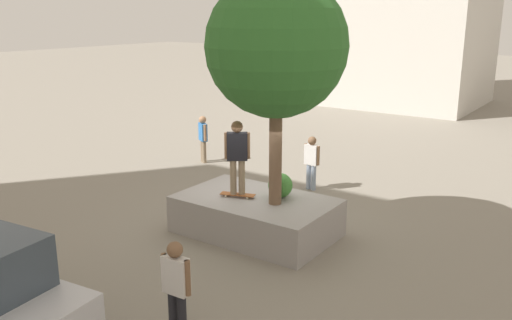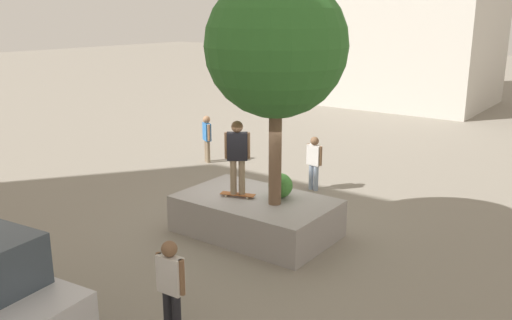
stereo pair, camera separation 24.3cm
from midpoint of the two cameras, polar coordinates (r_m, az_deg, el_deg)
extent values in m
plane|color=gray|center=(13.11, 0.08, -6.91)|extent=(120.00, 120.00, 0.00)
cube|color=gray|center=(12.53, 0.56, -5.88)|extent=(3.51, 2.18, 0.86)
cylinder|color=brown|center=(11.67, 2.62, 1.43)|extent=(0.28, 0.28, 2.60)
sphere|color=#2D6628|center=(11.35, 2.76, 11.86)|extent=(2.97, 2.97, 2.97)
sphere|color=#3D7A33|center=(12.37, 3.14, -2.69)|extent=(0.56, 0.56, 0.56)
cube|color=brown|center=(12.44, -1.37, -3.61)|extent=(0.82, 0.46, 0.02)
sphere|color=beige|center=(12.46, -2.61, -3.77)|extent=(0.06, 0.06, 0.06)
sphere|color=beige|center=(12.61, -2.36, -3.54)|extent=(0.06, 0.06, 0.06)
sphere|color=beige|center=(12.31, -0.35, -4.00)|extent=(0.06, 0.06, 0.06)
sphere|color=beige|center=(12.46, -0.12, -3.76)|extent=(0.06, 0.06, 0.06)
cylinder|color=#847056|center=(12.31, -0.93, -1.80)|extent=(0.15, 0.15, 0.81)
cylinder|color=#847056|center=(12.32, -1.83, -1.80)|extent=(0.15, 0.15, 0.81)
cube|color=black|center=(12.12, -1.40, 1.45)|extent=(0.48, 0.42, 0.63)
cylinder|color=brown|center=(12.11, -0.27, 1.52)|extent=(0.10, 0.10, 0.60)
cylinder|color=brown|center=(12.13, -2.53, 1.53)|extent=(0.10, 0.10, 0.60)
sphere|color=brown|center=(12.03, -1.41, 3.52)|extent=(0.26, 0.26, 0.26)
cylinder|color=#847056|center=(18.60, -4.84, 1.00)|extent=(0.14, 0.14, 0.76)
cylinder|color=#847056|center=(18.44, -4.67, 0.87)|extent=(0.14, 0.14, 0.76)
cube|color=#2D6BB2|center=(18.37, -4.80, 2.97)|extent=(0.46, 0.38, 0.59)
cylinder|color=#9E7251|center=(18.57, -5.01, 3.15)|extent=(0.09, 0.09, 0.56)
cylinder|color=#9E7251|center=(18.15, -4.59, 2.88)|extent=(0.09, 0.09, 0.56)
sphere|color=#9E7251|center=(18.28, -4.83, 4.25)|extent=(0.25, 0.25, 0.25)
cylinder|color=black|center=(8.95, -8.43, -15.56)|extent=(0.14, 0.14, 0.77)
cylinder|color=black|center=(8.85, -7.50, -15.93)|extent=(0.14, 0.14, 0.77)
cube|color=silver|center=(8.57, -8.14, -11.81)|extent=(0.44, 0.21, 0.60)
cylinder|color=brown|center=(8.70, -9.30, -11.30)|extent=(0.09, 0.09, 0.57)
cylinder|color=brown|center=(8.43, -6.95, -12.13)|extent=(0.09, 0.09, 0.57)
sphere|color=brown|center=(8.38, -8.25, -9.22)|extent=(0.25, 0.25, 0.25)
cylinder|color=#8C9EB7|center=(15.61, 6.76, -1.89)|extent=(0.14, 0.14, 0.74)
cylinder|color=#8C9EB7|center=(15.71, 6.24, -1.76)|extent=(0.14, 0.14, 0.74)
cube|color=silver|center=(15.48, 6.57, 0.51)|extent=(0.44, 0.23, 0.58)
cylinder|color=brown|center=(15.35, 7.23, 0.43)|extent=(0.09, 0.09, 0.55)
cylinder|color=brown|center=(15.60, 5.93, 0.71)|extent=(0.09, 0.09, 0.55)
sphere|color=brown|center=(15.38, 6.62, 2.00)|extent=(0.24, 0.24, 0.24)
camera|label=1|loc=(0.12, -89.43, 0.16)|focal=38.14mm
camera|label=2|loc=(0.12, 90.57, -0.16)|focal=38.14mm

